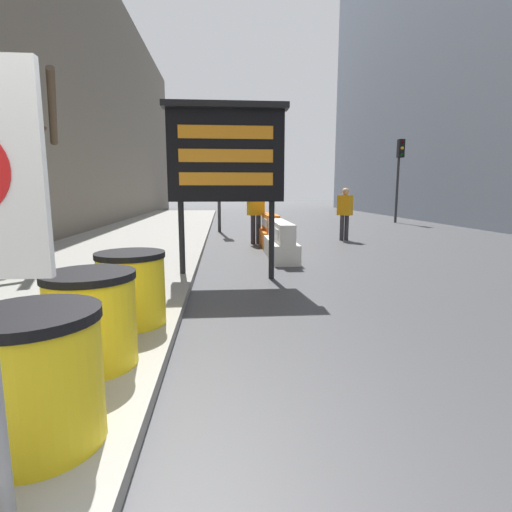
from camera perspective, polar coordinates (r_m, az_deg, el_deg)
The scene contains 15 objects.
building_left_facade at distance 13.09m, azimuth -30.24°, elevation 25.27°, with size 0.40×50.40×10.83m.
bare_tree at distance 9.70m, azimuth -32.09°, elevation 11.66°, with size 2.17×2.39×3.95m.
barrel_drum_foreground at distance 2.65m, azimuth -28.82°, elevation -15.02°, with size 0.74×0.74×0.79m.
barrel_drum_middle at distance 3.58m, azimuth -22.44°, elevation -8.33°, with size 0.74×0.74×0.79m.
barrel_drum_back at distance 4.53m, azimuth -17.34°, elevation -4.40°, with size 0.74×0.74×0.79m.
message_board at distance 6.97m, azimuth -4.30°, elevation 14.19°, with size 2.08×0.36×2.99m.
jersey_barrier_white at distance 9.23m, azimuth 3.53°, elevation 1.97°, with size 0.56×2.11×0.86m.
jersey_barrier_orange_near at distance 11.24m, azimuth 2.04°, elevation 3.42°, with size 0.54×1.65×0.91m.
traffic_cone_near at distance 14.42m, azimuth 1.50°, elevation 4.21°, with size 0.31×0.31×0.55m.
traffic_cone_mid at distance 12.80m, azimuth 2.45°, elevation 3.79°, with size 0.37×0.37×0.66m.
traffic_cone_far at distance 12.56m, azimuth 2.70°, elevation 3.55°, with size 0.34×0.34×0.60m.
traffic_light_near_curb at distance 15.20m, azimuth -5.40°, elevation 14.89°, with size 0.28×0.44×4.20m.
traffic_light_far_side at distance 20.69m, azimuth 19.81°, elevation 12.41°, with size 0.28×0.45×3.94m.
pedestrian_worker at distance 11.75m, azimuth -0.03°, elevation 6.76°, with size 0.52×0.42×1.74m.
pedestrian_passerby at distance 12.85m, azimuth 12.58°, elevation 6.48°, with size 0.49×0.49×1.64m.
Camera 1 is at (0.52, -1.66, 1.56)m, focal length 28.00 mm.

